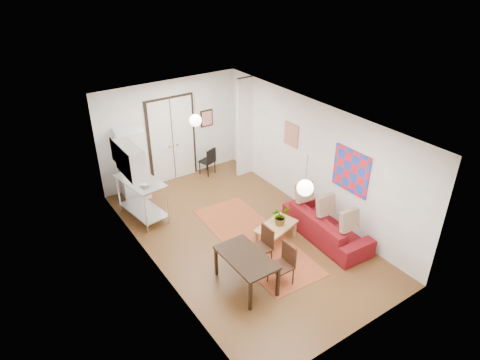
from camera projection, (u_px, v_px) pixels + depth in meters
floor at (241, 235)px, 10.09m from camera, size 7.00×7.00×0.00m
ceiling at (241, 120)px, 8.69m from camera, size 4.20×7.00×0.02m
wall_back at (171, 131)px, 11.92m from camera, size 4.20×0.02×2.90m
wall_front at (364, 270)px, 6.85m from camera, size 4.20×0.02×2.90m
wall_left at (153, 211)px, 8.36m from camera, size 0.02×7.00×2.90m
wall_right at (312, 158)px, 10.42m from camera, size 0.02×7.00×2.90m
double_doors at (172, 140)px, 12.01m from camera, size 1.44×0.06×2.50m
stub_partition at (245, 128)px, 12.14m from camera, size 0.50×0.10×2.90m
wall_cabinet at (130, 160)px, 9.31m from camera, size 0.35×1.00×0.70m
painting_popart at (351, 171)px, 9.40m from camera, size 0.05×1.00×1.00m
painting_abstract at (291, 135)px, 10.82m from camera, size 0.05×0.50×0.60m
poster_back at (207, 118)px, 12.39m from camera, size 0.40×0.03×0.50m
print_left at (115, 152)px, 9.58m from camera, size 0.03×0.44×0.54m
pendant_back at (195, 120)px, 10.45m from camera, size 0.30×0.30×0.80m
pendant_front at (305, 188)px, 7.55m from camera, size 0.30×0.30×0.80m
kilim_rug at (254, 240)px, 9.93m from camera, size 1.54×3.72×0.01m
sofa at (326, 226)px, 9.87m from camera, size 2.32×1.02×0.66m
coffee_table at (276, 228)px, 9.70m from camera, size 1.11×0.81×0.45m
potted_plant at (280, 216)px, 9.62m from camera, size 0.43×0.47×0.43m
kitchen_counter at (142, 192)px, 10.44m from camera, size 0.87×1.46×1.06m
bowl at (145, 184)px, 10.04m from camera, size 0.29×0.29×0.06m
soap_bottle at (134, 172)px, 10.38m from camera, size 0.12×0.12×0.22m
fridge at (132, 164)px, 11.25m from camera, size 0.77×0.77×1.93m
dining_table at (246, 260)px, 8.32m from camera, size 0.75×1.30×0.72m
dining_chair_near at (258, 243)px, 9.00m from camera, size 0.43×0.60×0.89m
dining_chair_far at (278, 261)px, 8.49m from camera, size 0.43×0.60×0.89m
black_side_chair at (206, 158)px, 12.65m from camera, size 0.49×0.50×0.84m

